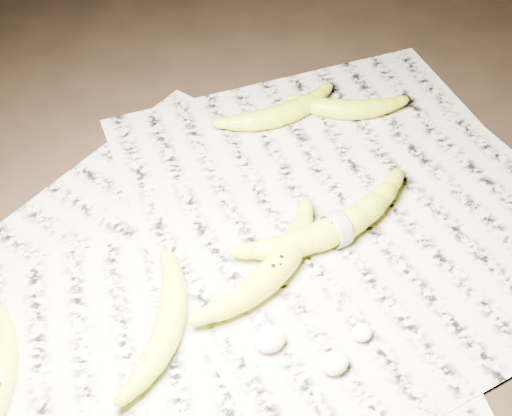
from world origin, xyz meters
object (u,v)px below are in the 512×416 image
banana_center (276,268)px  banana_taped (337,227)px  banana_upper_b (348,107)px  banana_upper_a (282,112)px  banana_left_b (169,323)px

banana_center → banana_taped: size_ratio=0.87×
banana_upper_b → banana_upper_a: bearing=-171.2°
banana_taped → banana_upper_a: bearing=73.6°
banana_left_b → banana_upper_b: banana_left_b is taller
banana_left_b → banana_upper_b: (0.41, 0.22, -0.00)m
banana_upper_a → banana_upper_b: bearing=-19.5°
banana_upper_a → banana_upper_b: banana_upper_a is taller
banana_upper_b → banana_left_b: bearing=-120.1°
banana_center → banana_upper_b: 0.34m
banana_taped → banana_upper_a: banana_taped is taller
banana_upper_a → banana_center: bearing=-119.9°
banana_center → banana_upper_b: (0.26, 0.22, -0.00)m
banana_left_b → banana_center: (0.15, 0.01, 0.00)m
banana_left_b → banana_upper_b: 0.46m
banana_upper_b → banana_center: bearing=-109.0°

